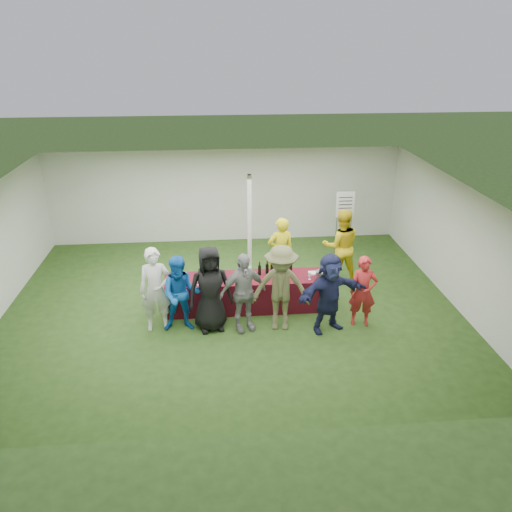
{
  "coord_description": "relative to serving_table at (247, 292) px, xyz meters",
  "views": [
    {
      "loc": [
        -0.3,
        -9.87,
        5.56
      ],
      "look_at": [
        0.54,
        -0.12,
        1.25
      ],
      "focal_mm": 35.0,
      "sensor_mm": 36.0,
      "label": 1
    }
  ],
  "objects": [
    {
      "name": "ground",
      "position": [
        -0.34,
        0.12,
        -0.38
      ],
      "size": [
        60.0,
        60.0,
        0.0
      ],
      "primitive_type": "plane",
      "color": "#284719",
      "rests_on": "ground"
    },
    {
      "name": "customer_6",
      "position": [
        2.33,
        -0.9,
        0.39
      ],
      "size": [
        0.61,
        0.46,
        1.53
      ],
      "primitive_type": "imported",
      "rotation": [
        0.0,
        0.0,
        -0.18
      ],
      "color": "#A82022",
      "rests_on": "ground"
    },
    {
      "name": "water_bottle",
      "position": [
        0.08,
        0.08,
        0.48
      ],
      "size": [
        0.07,
        0.07,
        0.23
      ],
      "color": "silver",
      "rests_on": "serving_table"
    },
    {
      "name": "dump_bucket",
      "position": [
        1.6,
        -0.22,
        0.46
      ],
      "size": [
        0.26,
        0.26,
        0.18
      ],
      "primitive_type": "cylinder",
      "color": "slate",
      "rests_on": "serving_table"
    },
    {
      "name": "staff_pourer",
      "position": [
        0.87,
        1.03,
        0.49
      ],
      "size": [
        0.7,
        0.52,
        1.74
      ],
      "primitive_type": "imported",
      "rotation": [
        0.0,
        0.0,
        3.32
      ],
      "color": "yellow",
      "rests_on": "ground"
    },
    {
      "name": "customer_3",
      "position": [
        -0.14,
        -0.88,
        0.47
      ],
      "size": [
        1.07,
        0.72,
        1.69
      ],
      "primitive_type": "imported",
      "rotation": [
        0.0,
        0.0,
        0.35
      ],
      "color": "gray",
      "rests_on": "ground"
    },
    {
      "name": "wine_list_sign",
      "position": [
        2.84,
        2.76,
        0.94
      ],
      "size": [
        0.5,
        0.03,
        1.8
      ],
      "color": "slate",
      "rests_on": "ground"
    },
    {
      "name": "serving_table",
      "position": [
        0.0,
        0.0,
        0.0
      ],
      "size": [
        3.6,
        0.8,
        0.75
      ],
      "primitive_type": "cube",
      "color": "maroon",
      "rests_on": "ground"
    },
    {
      "name": "customer_0",
      "position": [
        -1.89,
        -0.7,
        0.52
      ],
      "size": [
        0.69,
        0.49,
        1.79
      ],
      "primitive_type": "imported",
      "rotation": [
        0.0,
        0.0,
        0.1
      ],
      "color": "silver",
      "rests_on": "ground"
    },
    {
      "name": "tent",
      "position": [
        0.16,
        1.32,
        0.98
      ],
      "size": [
        10.0,
        10.0,
        10.0
      ],
      "color": "white",
      "rests_on": "ground"
    },
    {
      "name": "staff_back",
      "position": [
        2.36,
        1.16,
        0.55
      ],
      "size": [
        0.93,
        0.74,
        1.85
      ],
      "primitive_type": "imported",
      "rotation": [
        0.0,
        0.0,
        3.09
      ],
      "color": "gold",
      "rests_on": "ground"
    },
    {
      "name": "customer_2",
      "position": [
        -0.8,
        -0.8,
        0.54
      ],
      "size": [
        0.99,
        0.75,
        1.82
      ],
      "primitive_type": "imported",
      "rotation": [
        0.0,
        0.0,
        0.2
      ],
      "color": "black",
      "rests_on": "ground"
    },
    {
      "name": "wine_glasses",
      "position": [
        -0.45,
        -0.25,
        0.49
      ],
      "size": [
        2.86,
        0.12,
        0.16
      ],
      "color": "silver",
      "rests_on": "serving_table"
    },
    {
      "name": "wine_bottles",
      "position": [
        0.63,
        0.14,
        0.5
      ],
      "size": [
        0.77,
        0.14,
        0.32
      ],
      "color": "black",
      "rests_on": "serving_table"
    },
    {
      "name": "bar_towel",
      "position": [
        1.5,
        0.05,
        0.39
      ],
      "size": [
        0.25,
        0.18,
        0.03
      ],
      "primitive_type": "cube",
      "color": "white",
      "rests_on": "serving_table"
    },
    {
      "name": "customer_5",
      "position": [
        1.59,
        -1.05,
        0.47
      ],
      "size": [
        1.64,
        1.01,
        1.69
      ],
      "primitive_type": "imported",
      "rotation": [
        0.0,
        0.0,
        0.36
      ],
      "color": "#1B1F44",
      "rests_on": "ground"
    },
    {
      "name": "customer_1",
      "position": [
        -1.39,
        -0.78,
        0.44
      ],
      "size": [
        0.79,
        0.62,
        1.62
      ],
      "primitive_type": "imported",
      "rotation": [
        0.0,
        0.0,
        0.01
      ],
      "color": "#1155AF",
      "rests_on": "ground"
    },
    {
      "name": "customer_4",
      "position": [
        0.63,
        -0.9,
        0.55
      ],
      "size": [
        1.27,
        0.84,
        1.84
      ],
      "primitive_type": "imported",
      "rotation": [
        0.0,
        0.0,
        -0.14
      ],
      "color": "brown",
      "rests_on": "ground"
    }
  ]
}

